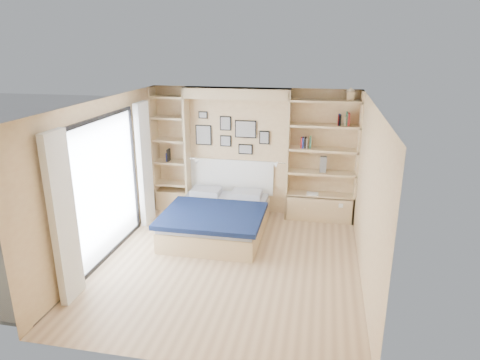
# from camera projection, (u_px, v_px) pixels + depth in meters

# --- Properties ---
(ground) EXTENTS (4.50, 4.50, 0.00)m
(ground) POSITION_uv_depth(u_px,v_px,m) (229.00, 264.00, 6.70)
(ground) COLOR tan
(ground) RESTS_ON ground
(room_shell) EXTENTS (4.50, 4.50, 4.50)m
(room_shell) POSITION_uv_depth(u_px,v_px,m) (226.00, 169.00, 7.86)
(room_shell) COLOR #E0C08A
(room_shell) RESTS_ON ground
(bed) EXTENTS (1.73, 2.21, 1.07)m
(bed) POSITION_uv_depth(u_px,v_px,m) (218.00, 218.00, 7.73)
(bed) COLOR #D3B788
(bed) RESTS_ON ground
(photo_gallery) EXTENTS (1.48, 0.02, 0.82)m
(photo_gallery) POSITION_uv_depth(u_px,v_px,m) (230.00, 133.00, 8.37)
(photo_gallery) COLOR black
(photo_gallery) RESTS_ON ground
(reading_lamps) EXTENTS (1.92, 0.12, 0.15)m
(reading_lamps) POSITION_uv_depth(u_px,v_px,m) (236.00, 162.00, 8.29)
(reading_lamps) COLOR silver
(reading_lamps) RESTS_ON ground
(shelf_decor) EXTENTS (3.60, 0.23, 2.03)m
(shelf_decor) POSITION_uv_depth(u_px,v_px,m) (318.00, 133.00, 7.88)
(shelf_decor) COLOR #A51E1E
(shelf_decor) RESTS_ON ground
(deck) EXTENTS (3.20, 4.00, 0.05)m
(deck) POSITION_uv_depth(u_px,v_px,m) (25.00, 244.00, 7.37)
(deck) COLOR #645B4A
(deck) RESTS_ON ground
(deck_chair) EXTENTS (0.56, 0.81, 0.75)m
(deck_chair) POSITION_uv_depth(u_px,v_px,m) (29.00, 222.00, 7.38)
(deck_chair) COLOR tan
(deck_chair) RESTS_ON ground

